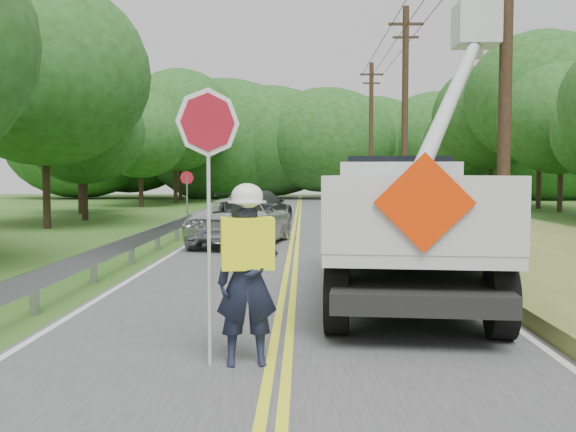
{
  "coord_description": "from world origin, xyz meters",
  "views": [
    {
      "loc": [
        0.29,
        -6.38,
        2.29
      ],
      "look_at": [
        0.0,
        6.0,
        1.5
      ],
      "focal_mm": 40.46,
      "sensor_mm": 36.0,
      "label": 1
    }
  ],
  "objects": [
    {
      "name": "ground",
      "position": [
        0.0,
        0.0,
        0.0
      ],
      "size": [
        140.0,
        140.0,
        0.0
      ],
      "primitive_type": "plane",
      "color": "#2C591B",
      "rests_on": "ground"
    },
    {
      "name": "road",
      "position": [
        0.0,
        14.0,
        0.01
      ],
      "size": [
        7.2,
        96.0,
        0.03
      ],
      "color": "#434445",
      "rests_on": "ground"
    },
    {
      "name": "guardrail",
      "position": [
        -4.02,
        14.91,
        0.55
      ],
      "size": [
        0.18,
        48.0,
        0.77
      ],
      "color": "gray",
      "rests_on": "ground"
    },
    {
      "name": "utility_poles",
      "position": [
        5.0,
        17.02,
        5.27
      ],
      "size": [
        1.6,
        43.3,
        10.0
      ],
      "color": "black",
      "rests_on": "ground"
    },
    {
      "name": "tall_grass_verge",
      "position": [
        7.1,
        14.0,
        0.15
      ],
      "size": [
        7.0,
        96.0,
        0.3
      ],
      "primitive_type": "cube",
      "color": "#53662A",
      "rests_on": "ground"
    },
    {
      "name": "treeline_left",
      "position": [
        -10.49,
        32.16,
        5.95
      ],
      "size": [
        10.19,
        56.42,
        11.5
      ],
      "color": "#332319",
      "rests_on": "ground"
    },
    {
      "name": "treeline_horizon",
      "position": [
        0.57,
        55.99,
        5.5
      ],
      "size": [
        58.6,
        15.03,
        12.25
      ],
      "color": "#204313",
      "rests_on": "ground"
    },
    {
      "name": "flagger",
      "position": [
        -0.38,
        1.24,
        1.18
      ],
      "size": [
        1.2,
        0.59,
        3.28
      ],
      "color": "#191E33",
      "rests_on": "road"
    },
    {
      "name": "bucket_truck",
      "position": [
        2.41,
        6.76,
        1.67
      ],
      "size": [
        4.26,
        7.95,
        7.41
      ],
      "color": "black",
      "rests_on": "road"
    },
    {
      "name": "suv_silver",
      "position": [
        -1.68,
        14.69,
        0.79
      ],
      "size": [
        3.29,
        5.82,
        1.53
      ],
      "primitive_type": "imported",
      "rotation": [
        0.0,
        0.0,
        3.0
      ],
      "color": "silver",
      "rests_on": "road"
    },
    {
      "name": "suv_darkgrey",
      "position": [
        -1.77,
        22.19,
        0.82
      ],
      "size": [
        3.38,
        5.85,
        1.6
      ],
      "primitive_type": "imported",
      "rotation": [
        0.0,
        0.0,
        2.92
      ],
      "color": "#3C4045",
      "rests_on": "road"
    },
    {
      "name": "stop_sign_permanent",
      "position": [
        -4.12,
        18.13,
        1.6
      ],
      "size": [
        0.51,
        0.15,
        2.43
      ],
      "color": "gray",
      "rests_on": "ground"
    }
  ]
}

